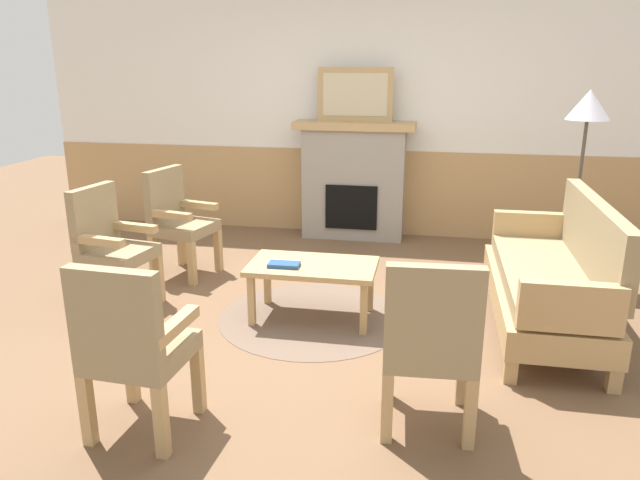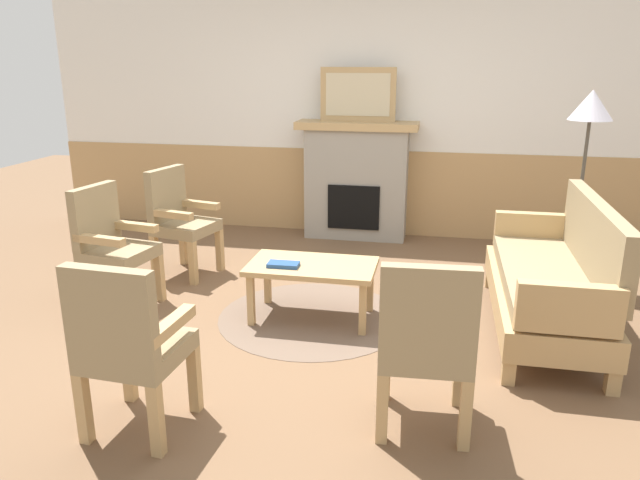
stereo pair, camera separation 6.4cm
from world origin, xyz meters
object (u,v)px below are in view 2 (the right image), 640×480
(coffee_table, at_px, (312,271))
(fireplace, at_px, (356,179))
(couch, at_px, (552,280))
(book_on_table, at_px, (283,265))
(armchair_by_window_left, at_px, (111,242))
(armchair_near_fireplace, at_px, (179,217))
(framed_picture, at_px, (358,95))
(armchair_front_center, at_px, (426,339))
(floor_lamp_by_couch, at_px, (590,118))
(armchair_front_left, at_px, (128,341))

(coffee_table, bearing_deg, fireplace, 89.82)
(couch, relative_size, book_on_table, 7.75)
(couch, distance_m, book_on_table, 1.96)
(armchair_by_window_left, bearing_deg, armchair_near_fireplace, 76.14)
(framed_picture, relative_size, coffee_table, 0.83)
(coffee_table, relative_size, armchair_front_center, 0.98)
(coffee_table, distance_m, book_on_table, 0.23)
(fireplace, distance_m, framed_picture, 0.91)
(couch, height_order, armchair_near_fireplace, same)
(armchair_front_center, bearing_deg, floor_lamp_by_couch, 64.76)
(armchair_by_window_left, bearing_deg, couch, 3.38)
(fireplace, bearing_deg, armchair_front_left, -98.87)
(armchair_by_window_left, distance_m, armchair_front_left, 1.87)
(fireplace, bearing_deg, armchair_front_center, -76.14)
(fireplace, relative_size, couch, 0.72)
(couch, bearing_deg, coffee_table, -176.00)
(armchair_near_fireplace, height_order, armchair_front_left, same)
(fireplace, height_order, couch, fireplace)
(framed_picture, relative_size, armchair_by_window_left, 0.82)
(couch, bearing_deg, framed_picture, 129.05)
(coffee_table, xyz_separation_m, armchair_front_left, (-0.60, -1.65, 0.15))
(couch, bearing_deg, fireplace, 129.05)
(armchair_front_center, bearing_deg, coffee_table, 124.09)
(fireplace, height_order, armchair_front_left, fireplace)
(floor_lamp_by_couch, bearing_deg, armchair_front_left, -132.86)
(armchair_near_fireplace, bearing_deg, coffee_table, -28.24)
(armchair_near_fireplace, height_order, floor_lamp_by_couch, floor_lamp_by_couch)
(framed_picture, xyz_separation_m, coffee_table, (-0.01, -2.26, -1.17))
(couch, distance_m, armchair_near_fireplace, 3.22)
(framed_picture, distance_m, armchair_by_window_left, 3.02)
(coffee_table, xyz_separation_m, armchair_by_window_left, (-1.61, -0.08, 0.15))
(fireplace, height_order, coffee_table, fireplace)
(coffee_table, distance_m, floor_lamp_by_couch, 2.69)
(framed_picture, xyz_separation_m, couch, (1.74, -2.14, -1.16))
(framed_picture, xyz_separation_m, armchair_by_window_left, (-1.62, -2.34, -1.02))
(couch, height_order, armchair_front_center, same)
(fireplace, height_order, armchair_by_window_left, fireplace)
(armchair_front_center, relative_size, floor_lamp_by_couch, 0.58)
(couch, bearing_deg, floor_lamp_by_couch, 72.31)
(couch, distance_m, coffee_table, 1.75)
(armchair_by_window_left, xyz_separation_m, armchair_front_center, (2.50, -1.24, 0.00))
(fireplace, bearing_deg, floor_lamp_by_couch, -25.11)
(armchair_by_window_left, height_order, armchair_front_left, same)
(fireplace, bearing_deg, armchair_by_window_left, -124.69)
(fireplace, relative_size, armchair_front_center, 1.33)
(fireplace, height_order, armchair_front_center, fireplace)
(framed_picture, bearing_deg, armchair_front_left, -98.87)
(coffee_table, relative_size, armchair_near_fireplace, 0.98)
(armchair_near_fireplace, bearing_deg, book_on_table, -35.26)
(framed_picture, distance_m, coffee_table, 2.55)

